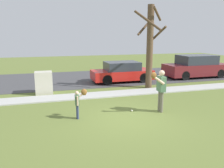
# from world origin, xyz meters

# --- Properties ---
(ground_plane) EXTENTS (48.00, 48.00, 0.00)m
(ground_plane) POSITION_xyz_m (0.00, 3.50, 0.00)
(ground_plane) COLOR olive
(sidewalk_strip) EXTENTS (36.00, 1.20, 0.06)m
(sidewalk_strip) POSITION_xyz_m (0.00, 3.60, 0.03)
(sidewalk_strip) COLOR #B2B2AD
(sidewalk_strip) RESTS_ON ground
(road_surface) EXTENTS (36.00, 6.80, 0.02)m
(road_surface) POSITION_xyz_m (0.00, 8.60, 0.01)
(road_surface) COLOR #424244
(road_surface) RESTS_ON ground
(person_adult) EXTENTS (0.71, 0.61, 1.72)m
(person_adult) POSITION_xyz_m (1.52, 0.33, 1.05)
(person_adult) COLOR #6B6656
(person_adult) RESTS_ON ground
(person_child) EXTENTS (0.48, 0.41, 1.10)m
(person_child) POSITION_xyz_m (-1.73, 0.54, 0.71)
(person_child) COLOR navy
(person_child) RESTS_ON ground
(baseball) EXTENTS (0.07, 0.07, 0.07)m
(baseball) POSITION_xyz_m (0.45, 0.67, 0.04)
(baseball) COLOR white
(baseball) RESTS_ON ground
(utility_cabinet) EXTENTS (0.89, 0.76, 1.18)m
(utility_cabinet) POSITION_xyz_m (-2.96, 4.83, 0.59)
(utility_cabinet) COLOR beige
(utility_cabinet) RESTS_ON ground
(street_tree_near) EXTENTS (1.84, 1.88, 4.75)m
(street_tree_near) POSITION_xyz_m (3.02, 4.54, 2.54)
(street_tree_near) COLOR brown
(street_tree_near) RESTS_ON ground
(parked_hatchback_red) EXTENTS (4.00, 1.75, 1.33)m
(parked_hatchback_red) POSITION_xyz_m (2.07, 6.68, 0.66)
(parked_hatchback_red) COLOR red
(parked_hatchback_red) RESTS_ON road_surface
(parked_suv_maroon) EXTENTS (4.70, 1.90, 1.63)m
(parked_suv_maroon) POSITION_xyz_m (7.87, 6.72, 0.79)
(parked_suv_maroon) COLOR maroon
(parked_suv_maroon) RESTS_ON road_surface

